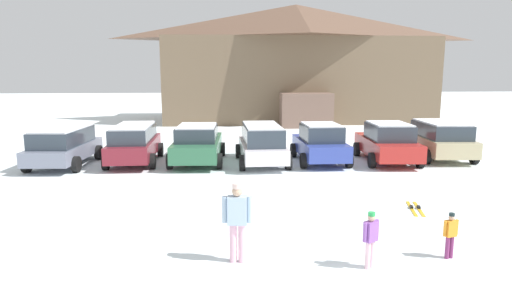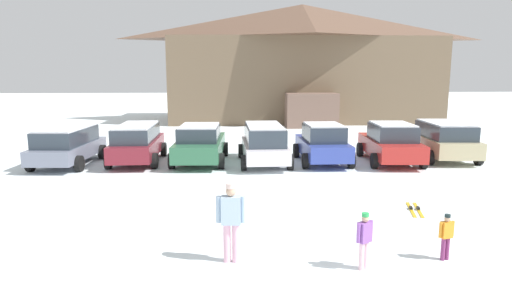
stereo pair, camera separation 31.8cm
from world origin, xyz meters
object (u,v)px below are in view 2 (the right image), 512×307
object	(u,v)px
parked_maroon_van	(137,142)
pair_of_skis	(415,209)
parked_blue_hatchback	(323,143)
skier_child_in_purple_jacket	(364,238)
ski_lodge	(302,62)
skier_child_in_orange_jacket	(446,234)
parked_red_sedan	(391,143)
parked_grey_wagon	(67,145)
parked_white_suv	(264,143)
skier_adult_in_blue_parka	(231,218)
parked_green_coupe	(200,143)
parked_beige_suv	(444,139)

from	to	relation	value
parked_maroon_van	pair_of_skis	xyz separation A→B (m)	(9.19, -7.55, -0.87)
parked_blue_hatchback	skier_child_in_purple_jacket	bearing A→B (deg)	-97.54
ski_lodge	skier_child_in_orange_jacket	distance (m)	28.81
parked_blue_hatchback	parked_red_sedan	bearing A→B (deg)	-2.28
parked_grey_wagon	skier_child_in_purple_jacket	distance (m)	14.42
parked_grey_wagon	parked_maroon_van	distance (m)	2.84
parked_maroon_van	skier_child_in_purple_jacket	world-z (taller)	parked_maroon_van
parked_white_suv	parked_red_sedan	distance (m)	5.48
parked_maroon_van	skier_adult_in_blue_parka	bearing A→B (deg)	-69.97
parked_maroon_van	parked_red_sedan	xyz separation A→B (m)	(10.92, -0.71, -0.03)
skier_child_in_orange_jacket	pair_of_skis	world-z (taller)	skier_child_in_orange_jacket
parked_maroon_van	skier_child_in_orange_jacket	xyz separation A→B (m)	(8.39, -10.99, -0.34)
parked_green_coupe	skier_adult_in_blue_parka	size ratio (longest dim) A/B	2.86
parked_beige_suv	skier_child_in_orange_jacket	world-z (taller)	parked_beige_suv
skier_child_in_orange_jacket	parked_blue_hatchback	bearing A→B (deg)	92.27
parked_white_suv	parked_blue_hatchback	xyz separation A→B (m)	(2.54, 0.06, -0.06)
ski_lodge	parked_red_sedan	xyz separation A→B (m)	(0.97, -18.20, -3.76)
skier_child_in_orange_jacket	skier_adult_in_blue_parka	world-z (taller)	skier_adult_in_blue_parka
parked_beige_suv	parked_blue_hatchback	bearing A→B (deg)	-175.89
parked_red_sedan	pair_of_skis	distance (m)	7.10
parked_beige_suv	pair_of_skis	distance (m)	8.59
parked_grey_wagon	parked_red_sedan	xyz separation A→B (m)	(13.74, -0.33, -0.01)
parked_green_coupe	skier_adult_in_blue_parka	distance (m)	10.73
skier_adult_in_blue_parka	skier_child_in_purple_jacket	bearing A→B (deg)	-11.37
parked_grey_wagon	parked_beige_suv	world-z (taller)	parked_beige_suv
parked_grey_wagon	parked_red_sedan	size ratio (longest dim) A/B	0.98
ski_lodge	parked_white_suv	bearing A→B (deg)	-103.95
parked_green_coupe	parked_blue_hatchback	bearing A→B (deg)	-4.84
parked_blue_hatchback	parked_beige_suv	distance (m)	5.57
skier_adult_in_blue_parka	parked_white_suv	bearing A→B (deg)	81.58
parked_blue_hatchback	parked_maroon_van	bearing A→B (deg)	175.74
parked_red_sedan	skier_adult_in_blue_parka	xyz separation A→B (m)	(-6.98, -10.09, 0.08)
parked_beige_suv	parked_green_coupe	bearing A→B (deg)	179.75
parked_red_sedan	pair_of_skis	xyz separation A→B (m)	(-1.73, -6.84, -0.84)
skier_adult_in_blue_parka	parked_maroon_van	bearing A→B (deg)	110.03
parked_green_coupe	skier_child_in_orange_jacket	world-z (taller)	parked_green_coupe
parked_green_coupe	skier_adult_in_blue_parka	world-z (taller)	skier_adult_in_blue_parka
parked_green_coupe	skier_child_in_purple_jacket	xyz separation A→B (m)	(3.85, -11.18, -0.18)
parked_blue_hatchback	parked_white_suv	bearing A→B (deg)	-178.61
parked_red_sedan	parked_beige_suv	size ratio (longest dim) A/B	1.07
parked_red_sedan	skier_adult_in_blue_parka	world-z (taller)	parked_red_sedan
ski_lodge	skier_child_in_purple_jacket	bearing A→B (deg)	-96.71
skier_child_in_purple_jacket	skier_child_in_orange_jacket	bearing A→B (deg)	10.45
skier_child_in_purple_jacket	parked_maroon_van	bearing A→B (deg)	120.06
parked_grey_wagon	parked_beige_suv	xyz separation A→B (m)	(16.35, 0.18, 0.04)
ski_lodge	parked_blue_hatchback	distance (m)	18.57
skier_adult_in_blue_parka	parked_red_sedan	bearing A→B (deg)	55.33
parked_beige_suv	parked_grey_wagon	bearing A→B (deg)	-179.36
skier_child_in_purple_jacket	parked_white_suv	bearing A→B (deg)	95.96
parked_maroon_van	skier_child_in_purple_jacket	xyz separation A→B (m)	(6.56, -11.33, -0.24)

